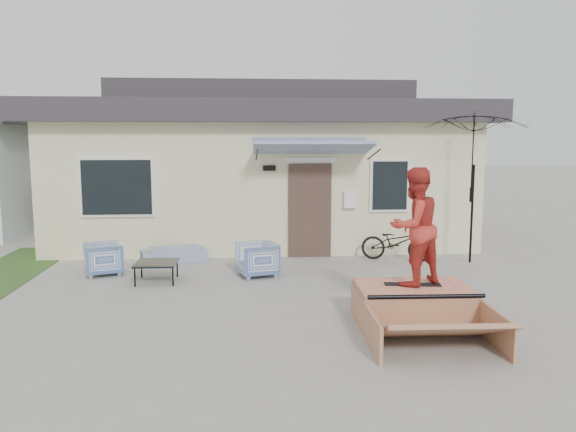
{
  "coord_description": "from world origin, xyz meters",
  "views": [
    {
      "loc": [
        -0.48,
        -8.0,
        2.66
      ],
      "look_at": [
        0.3,
        1.8,
        1.3
      ],
      "focal_mm": 35.39,
      "sensor_mm": 36.0,
      "label": 1
    }
  ],
  "objects": [
    {
      "name": "ground",
      "position": [
        0.0,
        0.0,
        0.0
      ],
      "size": [
        90.0,
        90.0,
        0.0
      ],
      "primitive_type": "plane",
      "color": "gray",
      "rests_on": "ground"
    },
    {
      "name": "house",
      "position": [
        0.0,
        7.99,
        1.94
      ],
      "size": [
        10.8,
        8.49,
        4.1
      ],
      "color": "beige",
      "rests_on": "ground"
    },
    {
      "name": "loveseat",
      "position": [
        -1.98,
        4.12,
        0.27
      ],
      "size": [
        1.42,
        0.75,
        0.53
      ],
      "primitive_type": "imported",
      "rotation": [
        0.0,
        0.0,
        3.41
      ],
      "color": "#37538D",
      "rests_on": "ground"
    },
    {
      "name": "armchair_left",
      "position": [
        -3.21,
        3.1,
        0.35
      ],
      "size": [
        0.82,
        0.85,
        0.7
      ],
      "primitive_type": "imported",
      "rotation": [
        0.0,
        0.0,
        1.9
      ],
      "color": "#37538D",
      "rests_on": "ground"
    },
    {
      "name": "armchair_right",
      "position": [
        -0.23,
        2.75,
        0.36
      ],
      "size": [
        0.83,
        0.86,
        0.73
      ],
      "primitive_type": "imported",
      "rotation": [
        0.0,
        0.0,
        -1.3
      ],
      "color": "#37538D",
      "rests_on": "ground"
    },
    {
      "name": "coffee_table",
      "position": [
        -2.1,
        2.45,
        0.19
      ],
      "size": [
        0.77,
        0.77,
        0.37
      ],
      "primitive_type": "cube",
      "rotation": [
        0.0,
        0.0,
        -0.03
      ],
      "color": "black",
      "rests_on": "ground"
    },
    {
      "name": "bicycle",
      "position": [
        2.84,
        3.92,
        0.49
      ],
      "size": [
        1.62,
        1.04,
        0.98
      ],
      "primitive_type": "imported",
      "rotation": [
        0.0,
        0.0,
        1.21
      ],
      "color": "black",
      "rests_on": "ground"
    },
    {
      "name": "patio_umbrella",
      "position": [
        4.38,
        3.62,
        1.75
      ],
      "size": [
        2.59,
        2.48,
        2.2
      ],
      "color": "black",
      "rests_on": "ground"
    },
    {
      "name": "skate_ramp",
      "position": [
        1.96,
        -0.21,
        0.27
      ],
      "size": [
        1.67,
        2.18,
        0.53
      ],
      "primitive_type": null,
      "rotation": [
        0.0,
        0.0,
        -0.03
      ],
      "color": "#A06A4B",
      "rests_on": "ground"
    },
    {
      "name": "skateboard",
      "position": [
        1.96,
        -0.16,
        0.56
      ],
      "size": [
        0.83,
        0.32,
        0.05
      ],
      "primitive_type": "cube",
      "rotation": [
        0.0,
        0.0,
        -0.15
      ],
      "color": "black",
      "rests_on": "skate_ramp"
    },
    {
      "name": "skater",
      "position": [
        1.96,
        -0.16,
        1.43
      ],
      "size": [
        1.02,
        0.94,
        1.69
      ],
      "primitive_type": "imported",
      "rotation": [
        0.0,
        0.0,
        3.59
      ],
      "color": "#B83027",
      "rests_on": "skateboard"
    }
  ]
}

